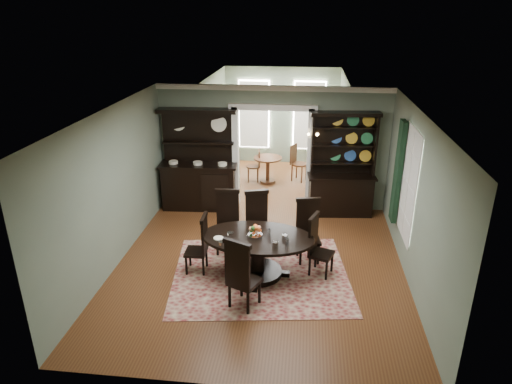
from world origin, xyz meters
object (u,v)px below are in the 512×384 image
sideboard (199,174)px  parlor_table (268,166)px  dining_table (258,248)px  welsh_dresser (341,178)px

sideboard → parlor_table: (1.52, 1.91, -0.37)m
dining_table → welsh_dresser: size_ratio=0.86×
sideboard → parlor_table: 2.47m
dining_table → welsh_dresser: welsh_dresser is taller
welsh_dresser → dining_table: bearing=-124.5°
dining_table → welsh_dresser: 3.44m
dining_table → sideboard: sideboard is taller
dining_table → welsh_dresser: (1.66, 3.00, 0.33)m
sideboard → welsh_dresser: (3.43, 0.02, 0.04)m
parlor_table → welsh_dresser: bearing=-44.7°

